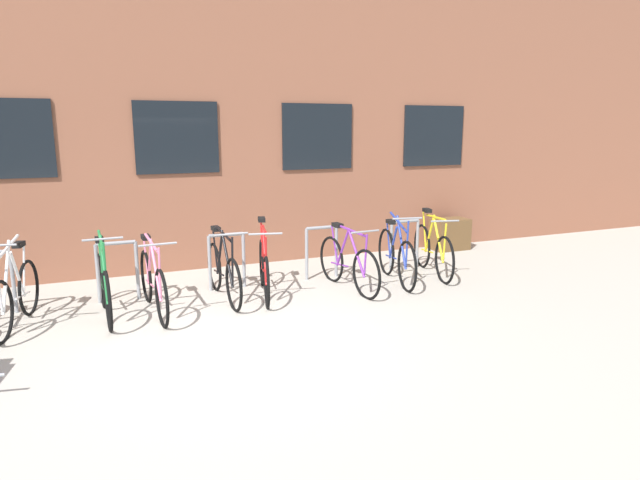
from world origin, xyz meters
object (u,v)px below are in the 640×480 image
(bicycle_pink, at_px, (153,283))
(planter_box, at_px, (450,234))
(bicycle_white, at_px, (15,295))
(bicycle_red, at_px, (264,268))
(bicycle_black, at_px, (223,272))
(bicycle_green, at_px, (105,286))
(bicycle_yellow, at_px, (433,250))
(bicycle_blue, at_px, (396,256))
(bicycle_purple, at_px, (348,264))

(bicycle_pink, bearing_deg, planter_box, 15.88)
(bicycle_white, height_order, bicycle_red, bicycle_white)
(bicycle_white, relative_size, bicycle_red, 0.94)
(bicycle_black, distance_m, bicycle_green, 1.53)
(bicycle_white, xyz_separation_m, bicycle_black, (2.51, 0.11, -0.00))
(bicycle_yellow, xyz_separation_m, bicycle_blue, (-0.77, -0.16, 0.00))
(bicycle_red, bearing_deg, bicycle_yellow, 0.45)
(bicycle_white, bearing_deg, bicycle_green, -3.30)
(bicycle_red, relative_size, planter_box, 2.49)
(bicycle_white, distance_m, bicycle_pink, 1.56)
(bicycle_yellow, height_order, bicycle_black, bicycle_yellow)
(bicycle_blue, bearing_deg, bicycle_purple, -175.80)
(bicycle_white, relative_size, bicycle_black, 0.95)
(bicycle_pink, distance_m, bicycle_black, 0.97)
(bicycle_white, height_order, bicycle_blue, bicycle_white)
(bicycle_pink, bearing_deg, bicycle_green, 175.36)
(bicycle_white, distance_m, planter_box, 7.42)
(bicycle_blue, height_order, planter_box, bicycle_blue)
(bicycle_red, bearing_deg, planter_box, 19.00)
(bicycle_yellow, relative_size, bicycle_green, 1.02)
(bicycle_white, distance_m, bicycle_red, 3.08)
(bicycle_pink, bearing_deg, bicycle_black, 12.43)
(bicycle_white, height_order, bicycle_green, bicycle_white)
(bicycle_white, bearing_deg, bicycle_black, 2.42)
(bicycle_black, distance_m, bicycle_blue, 2.64)
(bicycle_pink, relative_size, bicycle_purple, 1.05)
(bicycle_white, xyz_separation_m, bicycle_blue, (5.14, -0.06, 0.01))
(bicycle_pink, xyz_separation_m, bicycle_red, (1.52, 0.18, 0.00))
(bicycle_pink, height_order, planter_box, bicycle_pink)
(bicycle_red, xyz_separation_m, bicycle_green, (-2.10, -0.14, 0.01))
(bicycle_purple, xyz_separation_m, bicycle_blue, (0.85, 0.06, 0.02))
(bicycle_yellow, distance_m, bicycle_black, 3.40)
(bicycle_white, height_order, planter_box, bicycle_white)
(bicycle_black, relative_size, bicycle_red, 0.99)
(bicycle_yellow, height_order, bicycle_purple, bicycle_yellow)
(bicycle_pink, relative_size, bicycle_yellow, 1.05)
(bicycle_blue, bearing_deg, bicycle_black, 176.45)
(planter_box, bearing_deg, bicycle_black, -163.45)
(bicycle_purple, height_order, bicycle_blue, bicycle_blue)
(bicycle_green, relative_size, bicycle_blue, 0.99)
(bicycle_pink, distance_m, bicycle_red, 1.53)
(bicycle_yellow, xyz_separation_m, bicycle_green, (-4.93, -0.16, -0.00))
(bicycle_pink, xyz_separation_m, bicycle_purple, (2.74, -0.02, -0.01))
(bicycle_yellow, distance_m, bicycle_green, 4.93)
(bicycle_green, bearing_deg, bicycle_red, 3.70)
(bicycle_pink, relative_size, bicycle_green, 1.07)
(bicycle_pink, bearing_deg, bicycle_white, 176.21)
(bicycle_white, xyz_separation_m, bicycle_yellow, (5.91, 0.10, 0.01))
(bicycle_yellow, height_order, planter_box, bicycle_yellow)
(bicycle_red, bearing_deg, bicycle_black, 177.34)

